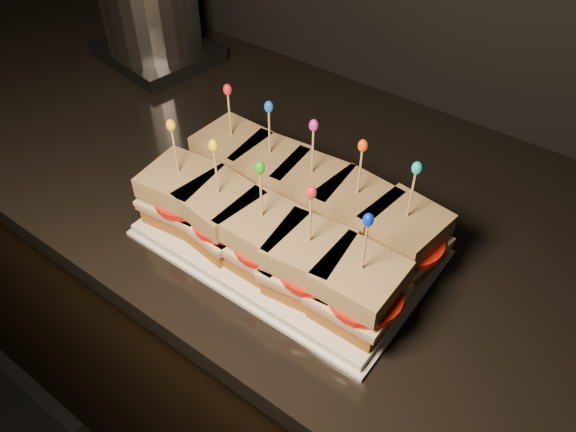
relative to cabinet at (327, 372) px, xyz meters
The scene contains 75 objects.
cabinet is the anchor object (origin of this frame).
granite_slab 0.47m from the cabinet, 90.00° to the left, with size 2.65×0.66×0.04m, color black.
platter 0.52m from the cabinet, 94.62° to the right, with size 0.38×0.23×0.02m, color white.
platter_rim 0.51m from the cabinet, 94.62° to the right, with size 0.39×0.25×0.01m, color white.
sandwich_0_bread_bot 0.55m from the cabinet, 155.08° to the right, with size 0.09×0.09×0.02m, color brown.
sandwich_0_ham 0.56m from the cabinet, 155.08° to the right, with size 0.10×0.09×0.01m, color #C66669.
sandwich_0_cheese 0.57m from the cabinet, 155.08° to the right, with size 0.10×0.09×0.01m, color beige.
sandwich_0_tomato 0.57m from the cabinet, 151.36° to the right, with size 0.09×0.09×0.01m, color red.
sandwich_0_bread_top 0.60m from the cabinet, 155.08° to the right, with size 0.09×0.09×0.03m, color #563513.
sandwich_0_pick 0.64m from the cabinet, 155.08° to the right, with size 0.00×0.00×0.09m, color tan.
sandwich_0_frill 0.68m from the cabinet, 155.08° to the right, with size 0.01×0.01×0.02m, color red.
sandwich_1_bread_bot 0.53m from the cabinet, 138.92° to the right, with size 0.09×0.09×0.02m, color brown.
sandwich_1_ham 0.55m from the cabinet, 138.92° to the right, with size 0.10×0.09×0.01m, color #C66669.
sandwich_1_cheese 0.55m from the cabinet, 138.92° to the right, with size 0.10×0.09×0.01m, color beige.
sandwich_1_tomato 0.56m from the cabinet, 132.10° to the right, with size 0.09×0.09×0.01m, color red.
sandwich_1_bread_top 0.58m from the cabinet, 138.92° to the right, with size 0.09×0.09×0.03m, color #563513.
sandwich_1_pick 0.63m from the cabinet, 138.92° to the right, with size 0.00×0.00×0.09m, color tan.
sandwich_1_frill 0.67m from the cabinet, 138.92° to the right, with size 0.01×0.01×0.02m, color blue.
sandwich_2_bread_bot 0.53m from the cabinet, 98.06° to the right, with size 0.09×0.09×0.02m, color brown.
sandwich_2_ham 0.54m from the cabinet, 98.06° to the right, with size 0.10×0.09×0.01m, color #C66669.
sandwich_2_cheese 0.55m from the cabinet, 98.06° to the right, with size 0.10×0.09×0.01m, color beige.
sandwich_2_tomato 0.56m from the cabinet, 88.61° to the right, with size 0.09×0.09×0.01m, color red.
sandwich_2_bread_top 0.58m from the cabinet, 98.06° to the right, with size 0.09×0.09×0.03m, color #563513.
sandwich_2_pick 0.62m from the cabinet, 98.06° to the right, with size 0.00×0.00×0.09m, color tan.
sandwich_2_frill 0.67m from the cabinet, 98.06° to the right, with size 0.01×0.01×0.02m, color #CB209E.
sandwich_3_bread_bot 0.53m from the cabinet, 49.17° to the right, with size 0.09×0.09×0.02m, color brown.
sandwich_3_ham 0.55m from the cabinet, 49.17° to the right, with size 0.10×0.09×0.01m, color #C66669.
sandwich_3_cheese 0.55m from the cabinet, 49.17° to the right, with size 0.10×0.09×0.01m, color beige.
sandwich_3_tomato 0.56m from the cabinet, 46.41° to the right, with size 0.09×0.09×0.01m, color red.
sandwich_3_bread_top 0.58m from the cabinet, 49.17° to the right, with size 0.09×0.09×0.03m, color #563513.
sandwich_3_pick 0.62m from the cabinet, 49.17° to the right, with size 0.00×0.00×0.09m, color tan.
sandwich_3_frill 0.67m from the cabinet, 49.17° to the right, with size 0.01×0.01×0.02m, color #E64A0D.
sandwich_4_bread_bot 0.54m from the cabinet, 28.14° to the right, with size 0.09×0.09×0.02m, color brown.
sandwich_4_ham 0.56m from the cabinet, 28.14° to the right, with size 0.10×0.09×0.01m, color #C66669.
sandwich_4_cheese 0.56m from the cabinet, 28.14° to the right, with size 0.10×0.09×0.01m, color beige.
sandwich_4_tomato 0.58m from the cabinet, 28.02° to the right, with size 0.09×0.09×0.01m, color red.
sandwich_4_bread_top 0.59m from the cabinet, 28.14° to the right, with size 0.09×0.09×0.03m, color #563513.
sandwich_4_pick 0.63m from the cabinet, 28.14° to the right, with size 0.00×0.00×0.09m, color tan.
sandwich_4_frill 0.68m from the cabinet, 28.14° to the right, with size 0.01×0.01×0.02m, color #13BEB3.
sandwich_5_bread_bot 0.57m from the cabinet, 130.70° to the right, with size 0.09×0.09×0.02m, color brown.
sandwich_5_ham 0.59m from the cabinet, 130.70° to the right, with size 0.10×0.09×0.01m, color #C66669.
sandwich_5_cheese 0.59m from the cabinet, 130.70° to the right, with size 0.10×0.09×0.01m, color beige.
sandwich_5_tomato 0.60m from the cabinet, 127.50° to the right, with size 0.09×0.09×0.01m, color red.
sandwich_5_bread_top 0.62m from the cabinet, 130.70° to the right, with size 0.09×0.09×0.03m, color #563513.
sandwich_5_pick 0.66m from the cabinet, 130.70° to the right, with size 0.00×0.00×0.09m, color tan.
sandwich_5_frill 0.70m from the cabinet, 130.70° to the right, with size 0.01×0.01×0.02m, color yellow.
sandwich_6_bread_bot 0.56m from the cabinet, 114.62° to the right, with size 0.09×0.09×0.02m, color brown.
sandwich_6_ham 0.57m from the cabinet, 114.62° to the right, with size 0.10×0.09×0.01m, color #C66669.
sandwich_6_cheese 0.58m from the cabinet, 114.62° to the right, with size 0.10×0.09×0.01m, color beige.
sandwich_6_tomato 0.59m from the cabinet, 110.73° to the right, with size 0.09×0.09×0.01m, color red.
sandwich_6_bread_top 0.60m from the cabinet, 114.62° to the right, with size 0.09×0.09×0.03m, color #563513.
sandwich_6_pick 0.65m from the cabinet, 114.62° to the right, with size 0.00×0.00×0.09m, color tan.
sandwich_6_frill 0.69m from the cabinet, 114.62° to the right, with size 0.01×0.01×0.02m, color #FDF001.
sandwich_7_bread_bot 0.55m from the cabinet, 93.24° to the right, with size 0.09×0.09×0.02m, color brown.
sandwich_7_ham 0.57m from the cabinet, 93.24° to the right, with size 0.10×0.09×0.01m, color #C66669.
sandwich_7_cheese 0.57m from the cabinet, 93.24° to the right, with size 0.10×0.09×0.01m, color beige.
sandwich_7_tomato 0.58m from the cabinet, 89.42° to the right, with size 0.09×0.09×0.01m, color red.
sandwich_7_bread_top 0.60m from the cabinet, 93.24° to the right, with size 0.09×0.09×0.03m, color #563513.
sandwich_7_pick 0.64m from the cabinet, 93.24° to the right, with size 0.00×0.00×0.09m, color tan.
sandwich_7_frill 0.69m from the cabinet, 93.24° to the right, with size 0.01×0.01×0.02m, color #22A614.
sandwich_8_bread_bot 0.55m from the cabinet, 70.96° to the right, with size 0.09×0.09×0.02m, color brown.
sandwich_8_ham 0.57m from the cabinet, 70.96° to the right, with size 0.10×0.09×0.01m, color #C66669.
sandwich_8_cheese 0.58m from the cabinet, 70.96° to the right, with size 0.10×0.09×0.01m, color beige.
sandwich_8_tomato 0.59m from the cabinet, 68.26° to the right, with size 0.09×0.09×0.01m, color red.
sandwich_8_bread_top 0.60m from the cabinet, 70.96° to the right, with size 0.09×0.09×0.03m, color #563513.
sandwich_8_pick 0.65m from the cabinet, 70.96° to the right, with size 0.00×0.00×0.09m, color tan.
sandwich_8_frill 0.69m from the cabinet, 70.96° to the right, with size 0.01×0.01×0.02m, color red.
sandwich_9_bread_bot 0.57m from the cabinet, 53.24° to the right, with size 0.09×0.09×0.02m, color brown.
sandwich_9_ham 0.58m from the cabinet, 53.24° to the right, with size 0.10×0.09×0.01m, color #C66669.
sandwich_9_cheese 0.59m from the cabinet, 53.24° to the right, with size 0.10×0.09×0.01m, color beige.
sandwich_9_tomato 0.60m from the cabinet, 51.78° to the right, with size 0.09×0.09×0.01m, color red.
sandwich_9_bread_top 0.61m from the cabinet, 53.24° to the right, with size 0.09×0.09×0.03m, color #563513.
sandwich_9_pick 0.66m from the cabinet, 53.24° to the right, with size 0.00×0.00×0.09m, color tan.
sandwich_9_frill 0.70m from the cabinet, 53.24° to the right, with size 0.01×0.01×0.02m, color #0526CD.
appliance_base 0.77m from the cabinet, 165.08° to the left, with size 0.23×0.19×0.03m, color #262628.
Camera 1 is at (0.47, 1.12, 1.52)m, focal length 35.00 mm.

